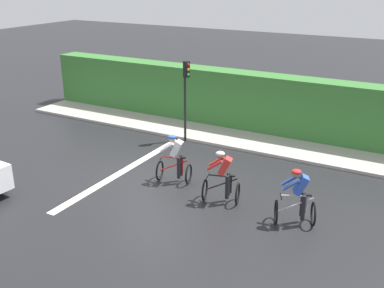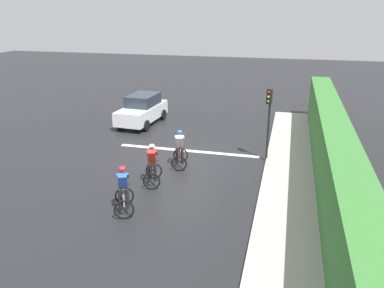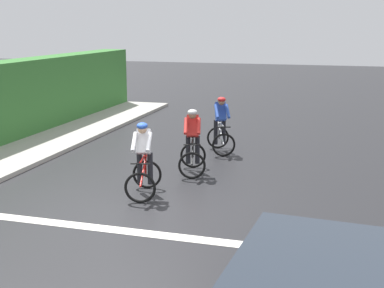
{
  "view_description": "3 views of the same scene",
  "coord_description": "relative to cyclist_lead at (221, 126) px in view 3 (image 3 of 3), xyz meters",
  "views": [
    {
      "loc": [
        11.81,
        8.29,
        6.65
      ],
      "look_at": [
        -0.82,
        1.3,
        1.2
      ],
      "focal_mm": 42.99,
      "sensor_mm": 36.0,
      "label": 1
    },
    {
      "loc": [
        -4.64,
        16.28,
        6.64
      ],
      "look_at": [
        -0.78,
        1.15,
        1.17
      ],
      "focal_mm": 36.4,
      "sensor_mm": 36.0,
      "label": 2
    },
    {
      "loc": [
        3.94,
        -9.37,
        3.74
      ],
      "look_at": [
        0.67,
        1.91,
        1.02
      ],
      "focal_mm": 48.89,
      "sensor_mm": 36.0,
      "label": 3
    }
  ],
  "objects": [
    {
      "name": "cyclist_mid",
      "position": [
        -0.72,
        -4.36,
        0.0
      ],
      "size": [
        0.9,
        1.2,
        1.66
      ],
      "color": "black",
      "rests_on": "ground"
    },
    {
      "name": "cyclist_lead",
      "position": [
        0.0,
        0.0,
        0.0
      ],
      "size": [
        1.05,
        1.26,
        1.66
      ],
      "color": "black",
      "rests_on": "ground"
    },
    {
      "name": "ground_plane",
      "position": [
        -0.54,
        -5.37,
        -0.8
      ],
      "size": [
        80.0,
        80.0,
        0.0
      ],
      "primitive_type": "plane",
      "color": "black"
    },
    {
      "name": "road_marking_stop_line",
      "position": [
        -0.54,
        -6.42,
        -0.79
      ],
      "size": [
        7.0,
        0.3,
        0.01
      ],
      "primitive_type": "cube",
      "color": "silver",
      "rests_on": "ground"
    },
    {
      "name": "cyclist_second",
      "position": [
        -0.18,
        -2.36,
        0.0
      ],
      "size": [
        0.93,
        1.22,
        1.66
      ],
      "color": "black",
      "rests_on": "ground"
    }
  ]
}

